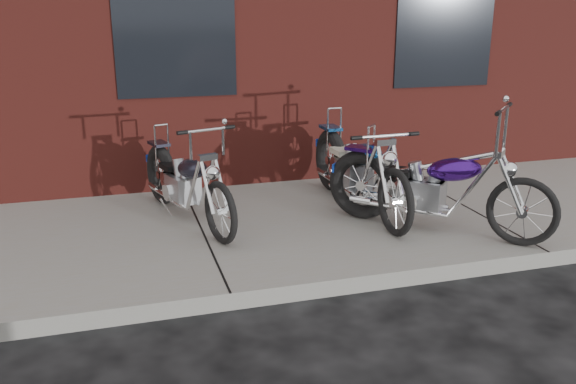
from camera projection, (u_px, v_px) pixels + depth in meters
name	position (u px, v px, depth m)	size (l,w,h in m)	color
ground	(231.00, 311.00, 4.87)	(120.00, 120.00, 0.00)	black
sidewalk	(202.00, 237.00, 6.22)	(22.00, 3.00, 0.15)	gray
chopper_purple	(432.00, 190.00, 6.09)	(1.71, 1.73, 1.30)	black
chopper_blue	(357.00, 172.00, 6.75)	(0.58, 2.37, 1.03)	black
chopper_third	(186.00, 185.00, 6.39)	(0.77, 2.07, 1.08)	black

